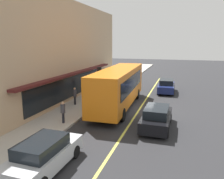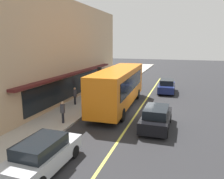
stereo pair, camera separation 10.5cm
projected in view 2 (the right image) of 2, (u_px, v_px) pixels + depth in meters
The scene contains 12 objects.
ground at pixel (139, 110), 19.60m from camera, with size 120.00×120.00×0.00m, color #28282B.
sidewalk at pixel (83, 104), 21.19m from camera, with size 80.00×3.19×0.15m, color #B2ADA3.
lane_centre_stripe at pixel (139, 109), 19.60m from camera, with size 36.00×0.16×0.01m, color #D8D14C.
storefront_building at pixel (32, 51), 23.43m from camera, with size 26.03×10.33×9.76m.
bus at pixel (119, 86), 19.95m from camera, with size 11.20×2.89×3.50m.
traffic_light at pixel (100, 75), 22.61m from camera, with size 0.30×0.52×3.20m.
car_navy at pixel (167, 86), 26.16m from camera, with size 4.34×1.95×1.52m.
car_black at pixel (156, 118), 15.24m from camera, with size 4.32×1.89×1.52m.
car_silver at pixel (43, 155), 10.24m from camera, with size 4.34×1.94×1.52m.
pedestrian_waiting at pixel (102, 84), 25.07m from camera, with size 0.34×0.34×1.68m.
pedestrian_near_storefront at pixel (63, 110), 15.75m from camera, with size 0.34×0.34×1.58m.
pedestrian_by_curb at pixel (75, 94), 20.47m from camera, with size 0.34×0.34×1.60m.
Camera 2 is at (-18.65, -3.42, 5.79)m, focal length 35.81 mm.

